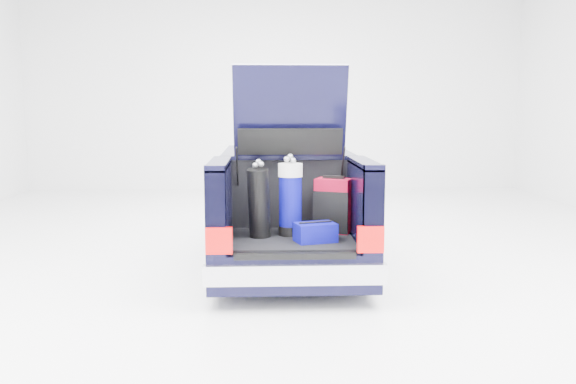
{
  "coord_description": "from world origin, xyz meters",
  "views": [
    {
      "loc": [
        -0.31,
        -7.96,
        2.0
      ],
      "look_at": [
        0.0,
        -0.5,
        0.96
      ],
      "focal_mm": 38.0,
      "sensor_mm": 36.0,
      "label": 1
    }
  ],
  "objects_px": {
    "car": "(286,207)",
    "blue_duffel": "(315,232)",
    "red_suitcase": "(333,206)",
    "blue_golf_bag": "(290,198)",
    "black_golf_bag": "(259,203)"
  },
  "relations": [
    {
      "from": "car",
      "to": "blue_duffel",
      "type": "height_order",
      "value": "car"
    },
    {
      "from": "car",
      "to": "red_suitcase",
      "type": "relative_size",
      "value": 7.22
    },
    {
      "from": "blue_golf_bag",
      "to": "black_golf_bag",
      "type": "bearing_deg",
      "value": -146.22
    },
    {
      "from": "car",
      "to": "blue_duffel",
      "type": "relative_size",
      "value": 9.87
    },
    {
      "from": "red_suitcase",
      "to": "blue_golf_bag",
      "type": "bearing_deg",
      "value": -143.74
    },
    {
      "from": "car",
      "to": "blue_golf_bag",
      "type": "height_order",
      "value": "car"
    },
    {
      "from": "car",
      "to": "blue_golf_bag",
      "type": "xyz_separation_m",
      "value": [
        -0.01,
        -1.44,
        0.33
      ]
    },
    {
      "from": "red_suitcase",
      "to": "car",
      "type": "bearing_deg",
      "value": 133.21
    },
    {
      "from": "blue_golf_bag",
      "to": "car",
      "type": "bearing_deg",
      "value": 102.52
    },
    {
      "from": "car",
      "to": "red_suitcase",
      "type": "height_order",
      "value": "car"
    },
    {
      "from": "red_suitcase",
      "to": "blue_duffel",
      "type": "relative_size",
      "value": 1.37
    },
    {
      "from": "blue_golf_bag",
      "to": "red_suitcase",
      "type": "bearing_deg",
      "value": 25.87
    },
    {
      "from": "car",
      "to": "blue_duffel",
      "type": "distance_m",
      "value": 1.82
    },
    {
      "from": "blue_duffel",
      "to": "red_suitcase",
      "type": "bearing_deg",
      "value": 46.72
    },
    {
      "from": "blue_golf_bag",
      "to": "blue_duffel",
      "type": "height_order",
      "value": "blue_golf_bag"
    }
  ]
}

